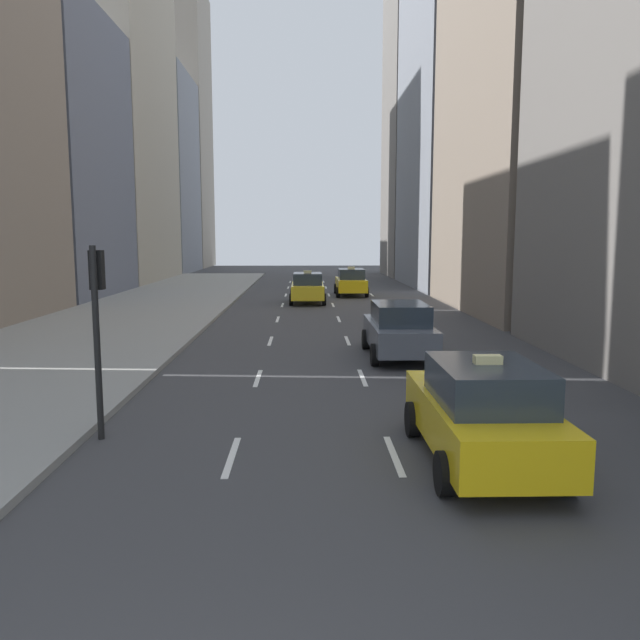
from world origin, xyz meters
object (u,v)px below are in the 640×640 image
taxi_second (351,282)px  sedan_black_near (399,330)px  traffic_light_pole (97,310)px  taxi_lead (482,412)px  taxi_third (308,288)px

taxi_second → sedan_black_near: (0.00, -20.73, -0.00)m
traffic_light_pole → taxi_second: bearing=76.7°
taxi_second → traffic_light_pole: (-6.75, -28.48, 1.53)m
taxi_second → traffic_light_pole: bearing=-103.3°
taxi_second → taxi_lead: bearing=-90.0°
taxi_third → sedan_black_near: taxi_third is taller
taxi_lead → taxi_third: 25.61m
taxi_second → taxi_third: bearing=-121.8°
taxi_lead → traffic_light_pole: 7.08m
sedan_black_near → taxi_second: bearing=90.0°
taxi_second → traffic_light_pole: 29.31m
taxi_lead → sedan_black_near: size_ratio=0.98×
taxi_second → sedan_black_near: size_ratio=0.98×
taxi_lead → sedan_black_near: taxi_lead is taller
taxi_third → traffic_light_pole: (-3.95, -23.96, 1.53)m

